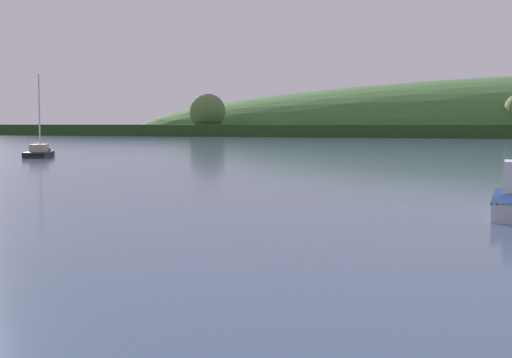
% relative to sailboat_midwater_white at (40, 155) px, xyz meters
% --- Properties ---
extents(sailboat_midwater_white, '(4.63, 6.75, 9.36)m').
position_rel_sailboat_midwater_white_xyz_m(sailboat_midwater_white, '(0.00, 0.00, 0.00)').
color(sailboat_midwater_white, '#232328').
rests_on(sailboat_midwater_white, ground).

